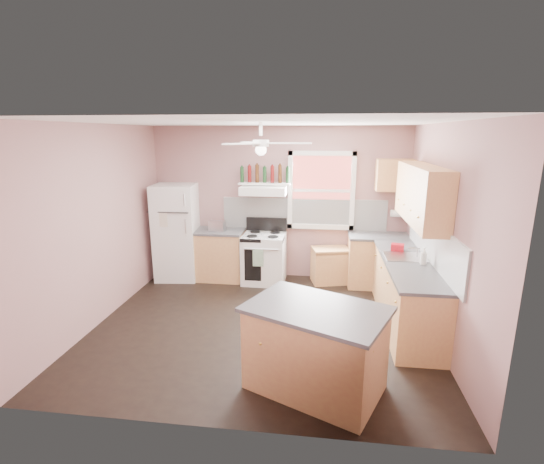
# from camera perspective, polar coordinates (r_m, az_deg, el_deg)

# --- Properties ---
(floor) EXTENTS (4.50, 4.50, 0.00)m
(floor) POSITION_cam_1_polar(r_m,az_deg,el_deg) (5.59, -1.45, -13.25)
(floor) COLOR black
(floor) RESTS_ON ground
(ceiling) EXTENTS (4.50, 4.50, 0.00)m
(ceiling) POSITION_cam_1_polar(r_m,az_deg,el_deg) (4.97, -1.65, 15.61)
(ceiling) COLOR white
(ceiling) RESTS_ON ground
(wall_back) EXTENTS (4.50, 0.05, 2.70)m
(wall_back) POSITION_cam_1_polar(r_m,az_deg,el_deg) (7.08, 0.98, 4.18)
(wall_back) COLOR #8F6664
(wall_back) RESTS_ON ground
(wall_right) EXTENTS (0.05, 4.00, 2.70)m
(wall_right) POSITION_cam_1_polar(r_m,az_deg,el_deg) (5.27, 23.69, -0.46)
(wall_right) COLOR #8F6664
(wall_right) RESTS_ON ground
(wall_left) EXTENTS (0.05, 4.00, 2.70)m
(wall_left) POSITION_cam_1_polar(r_m,az_deg,el_deg) (5.90, -23.93, 0.96)
(wall_left) COLOR #8F6664
(wall_left) RESTS_ON ground
(backsplash_back) EXTENTS (2.90, 0.03, 0.55)m
(backsplash_back) POSITION_cam_1_polar(r_m,az_deg,el_deg) (7.04, 4.59, 2.62)
(backsplash_back) COLOR white
(backsplash_back) RESTS_ON wall_back
(backsplash_right) EXTENTS (0.03, 2.60, 0.55)m
(backsplash_right) POSITION_cam_1_polar(r_m,az_deg,el_deg) (5.58, 22.29, -1.43)
(backsplash_right) COLOR white
(backsplash_right) RESTS_ON wall_right
(window_view) EXTENTS (1.00, 0.02, 1.20)m
(window_view) POSITION_cam_1_polar(r_m,az_deg,el_deg) (6.96, 7.14, 5.98)
(window_view) COLOR maroon
(window_view) RESTS_ON wall_back
(window_frame) EXTENTS (1.16, 0.07, 1.36)m
(window_frame) POSITION_cam_1_polar(r_m,az_deg,el_deg) (6.93, 7.14, 5.95)
(window_frame) COLOR white
(window_frame) RESTS_ON wall_back
(refrigerator) EXTENTS (0.79, 0.77, 1.70)m
(refrigerator) POSITION_cam_1_polar(r_m,az_deg,el_deg) (7.26, -13.62, 0.00)
(refrigerator) COLOR white
(refrigerator) RESTS_ON floor
(base_cabinet_left) EXTENTS (0.90, 0.60, 0.86)m
(base_cabinet_left) POSITION_cam_1_polar(r_m,az_deg,el_deg) (7.18, -7.79, -3.37)
(base_cabinet_left) COLOR #BB7B4E
(base_cabinet_left) RESTS_ON floor
(counter_left) EXTENTS (0.92, 0.62, 0.04)m
(counter_left) POSITION_cam_1_polar(r_m,az_deg,el_deg) (7.06, -7.91, 0.12)
(counter_left) COLOR #414143
(counter_left) RESTS_ON base_cabinet_left
(toaster) EXTENTS (0.30, 0.19, 0.18)m
(toaster) POSITION_cam_1_polar(r_m,az_deg,el_deg) (6.99, -7.93, 0.90)
(toaster) COLOR silver
(toaster) RESTS_ON counter_left
(stove) EXTENTS (0.74, 0.65, 0.86)m
(stove) POSITION_cam_1_polar(r_m,az_deg,el_deg) (6.95, -1.16, -3.84)
(stove) COLOR white
(stove) RESTS_ON floor
(range_hood) EXTENTS (0.78, 0.50, 0.14)m
(range_hood) POSITION_cam_1_polar(r_m,az_deg,el_deg) (6.80, -1.20, 6.07)
(range_hood) COLOR white
(range_hood) RESTS_ON wall_back
(bottle_shelf) EXTENTS (0.90, 0.26, 0.03)m
(bottle_shelf) POSITION_cam_1_polar(r_m,az_deg,el_deg) (6.90, -1.06, 7.03)
(bottle_shelf) COLOR white
(bottle_shelf) RESTS_ON range_hood
(cart) EXTENTS (0.71, 0.56, 0.63)m
(cart) POSITION_cam_1_polar(r_m,az_deg,el_deg) (7.03, 8.44, -4.78)
(cart) COLOR #BB7B4E
(cart) RESTS_ON floor
(base_cabinet_corner) EXTENTS (1.00, 0.60, 0.86)m
(base_cabinet_corner) POSITION_cam_1_polar(r_m,az_deg,el_deg) (7.01, 15.04, -4.17)
(base_cabinet_corner) COLOR #BB7B4E
(base_cabinet_corner) RESTS_ON floor
(base_cabinet_right) EXTENTS (0.60, 2.20, 0.86)m
(base_cabinet_right) POSITION_cam_1_polar(r_m,az_deg,el_deg) (5.75, 18.82, -8.53)
(base_cabinet_right) COLOR #BB7B4E
(base_cabinet_right) RESTS_ON floor
(counter_corner) EXTENTS (1.02, 0.62, 0.04)m
(counter_corner) POSITION_cam_1_polar(r_m,az_deg,el_deg) (6.89, 15.28, -0.61)
(counter_corner) COLOR #414143
(counter_corner) RESTS_ON base_cabinet_corner
(counter_right) EXTENTS (0.62, 2.22, 0.04)m
(counter_right) POSITION_cam_1_polar(r_m,az_deg,el_deg) (5.60, 19.09, -4.26)
(counter_right) COLOR #414143
(counter_right) RESTS_ON base_cabinet_right
(sink) EXTENTS (0.55, 0.45, 0.03)m
(sink) POSITION_cam_1_polar(r_m,az_deg,el_deg) (5.78, 18.71, -3.51)
(sink) COLOR silver
(sink) RESTS_ON counter_right
(faucet) EXTENTS (0.03, 0.03, 0.14)m
(faucet) POSITION_cam_1_polar(r_m,az_deg,el_deg) (5.79, 20.32, -2.83)
(faucet) COLOR silver
(faucet) RESTS_ON sink
(upper_cabinet_right) EXTENTS (0.33, 1.80, 0.76)m
(upper_cabinet_right) POSITION_cam_1_polar(r_m,az_deg,el_deg) (5.62, 20.82, 5.11)
(upper_cabinet_right) COLOR #BB7B4E
(upper_cabinet_right) RESTS_ON wall_right
(upper_cabinet_corner) EXTENTS (0.60, 0.33, 0.52)m
(upper_cabinet_corner) POSITION_cam_1_polar(r_m,az_deg,el_deg) (6.87, 17.35, 7.88)
(upper_cabinet_corner) COLOR #BB7B4E
(upper_cabinet_corner) RESTS_ON wall_back
(paper_towel) EXTENTS (0.26, 0.12, 0.12)m
(paper_towel) POSITION_cam_1_polar(r_m,az_deg,el_deg) (7.02, 17.89, 2.57)
(paper_towel) COLOR white
(paper_towel) RESTS_ON wall_back
(island) EXTENTS (1.50, 1.26, 0.86)m
(island) POSITION_cam_1_polar(r_m,az_deg,el_deg) (4.19, 6.29, -16.64)
(island) COLOR #BB7B4E
(island) RESTS_ON floor
(island_top) EXTENTS (1.60, 1.36, 0.04)m
(island_top) POSITION_cam_1_polar(r_m,az_deg,el_deg) (3.98, 6.47, -11.06)
(island_top) COLOR #414143
(island_top) RESTS_ON island
(ceiling_fan_hub) EXTENTS (0.20, 0.20, 0.08)m
(ceiling_fan_hub) POSITION_cam_1_polar(r_m,az_deg,el_deg) (4.97, -1.63, 12.73)
(ceiling_fan_hub) COLOR white
(ceiling_fan_hub) RESTS_ON ceiling
(soap_bottle) EXTENTS (0.13, 0.13, 0.23)m
(soap_bottle) POSITION_cam_1_polar(r_m,az_deg,el_deg) (5.49, 21.12, -3.29)
(soap_bottle) COLOR silver
(soap_bottle) RESTS_ON counter_right
(red_caddy) EXTENTS (0.20, 0.16, 0.10)m
(red_caddy) POSITION_cam_1_polar(r_m,az_deg,el_deg) (6.04, 17.71, -2.13)
(red_caddy) COLOR #AA0E19
(red_caddy) RESTS_ON counter_right
(wine_bottles) EXTENTS (0.86, 0.06, 0.31)m
(wine_bottles) POSITION_cam_1_polar(r_m,az_deg,el_deg) (6.88, -1.05, 8.34)
(wine_bottles) COLOR #143819
(wine_bottles) RESTS_ON bottle_shelf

